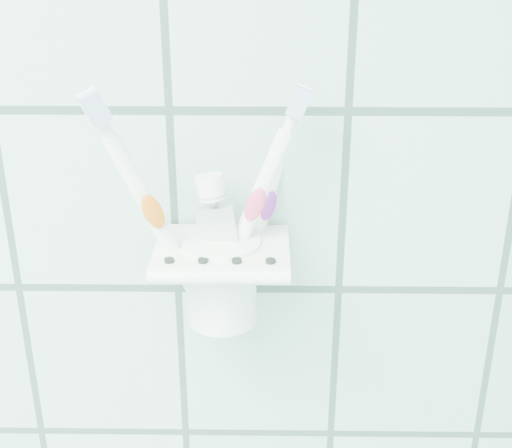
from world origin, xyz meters
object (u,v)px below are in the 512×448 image
at_px(cup, 221,276).
at_px(toothbrush_orange, 206,198).
at_px(holder_bracket, 222,253).
at_px(toothpaste_tube, 232,237).
at_px(toothbrush_pink, 203,197).
at_px(toothbrush_blue, 234,210).

relative_size(cup, toothbrush_orange, 0.37).
relative_size(holder_bracket, cup, 1.45).
bearing_deg(toothpaste_tube, toothbrush_pink, -160.58).
height_order(cup, toothbrush_orange, toothbrush_orange).
xyz_separation_m(cup, toothpaste_tube, (0.01, -0.00, 0.04)).
height_order(toothbrush_orange, toothpaste_tube, toothbrush_orange).
relative_size(cup, toothpaste_tube, 0.59).
distance_m(cup, toothbrush_orange, 0.08).
xyz_separation_m(toothbrush_blue, toothpaste_tube, (-0.00, -0.01, -0.02)).
distance_m(cup, toothbrush_blue, 0.06).
xyz_separation_m(holder_bracket, toothbrush_blue, (0.01, 0.01, 0.04)).
distance_m(cup, toothpaste_tube, 0.04).
relative_size(toothbrush_pink, toothbrush_orange, 1.03).
bearing_deg(toothbrush_orange, toothbrush_blue, 23.66).
relative_size(cup, toothbrush_pink, 0.36).
bearing_deg(toothbrush_pink, toothpaste_tube, -19.80).
height_order(toothbrush_blue, toothbrush_orange, toothbrush_orange).
bearing_deg(toothbrush_blue, toothpaste_tube, -125.90).
height_order(holder_bracket, toothbrush_orange, toothbrush_orange).
bearing_deg(cup, toothbrush_blue, 26.04).
height_order(toothbrush_blue, toothpaste_tube, toothbrush_blue).
height_order(cup, toothpaste_tube, toothpaste_tube).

